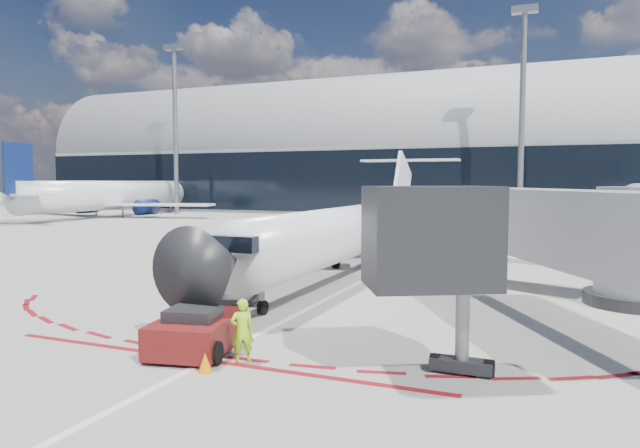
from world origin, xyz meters
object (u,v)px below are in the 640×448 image
at_px(pushback_tug, 197,331).
at_px(ramp_worker, 242,330).
at_px(uld_container, 235,283).
at_px(regional_jet, 353,230).

relative_size(pushback_tug, ramp_worker, 2.97).
height_order(pushback_tug, ramp_worker, ramp_worker).
bearing_deg(uld_container, regional_jet, 59.72).
height_order(regional_jet, uld_container, regional_jet).
xyz_separation_m(regional_jet, ramp_worker, (2.12, -15.56, -1.50)).
relative_size(ramp_worker, uld_container, 0.84).
relative_size(regional_jet, pushback_tug, 5.37).
bearing_deg(regional_jet, ramp_worker, -82.24).
distance_m(ramp_worker, uld_container, 7.81).
relative_size(regional_jet, uld_container, 13.39).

